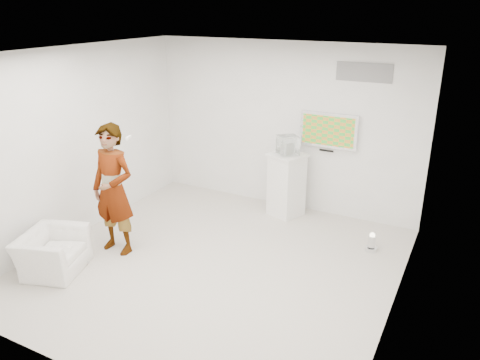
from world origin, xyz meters
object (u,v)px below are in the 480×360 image
Objects in this scene: pedestal at (286,185)px; person at (113,190)px; tv at (329,130)px; armchair at (53,252)px; floor_uplight at (372,242)px.

person is at bearing -126.63° from pedestal.
person is 1.75× the size of pedestal.
tv is 1.20m from pedestal.
pedestal is at bearing 54.27° from person.
armchair is 3.08× the size of floor_uplight.
pedestal is 3.92× the size of floor_uplight.
tv is at bearing 50.10° from person.
tv reaches higher than pedestal.
person is 3.99m from floor_uplight.
person reaches higher than floor_uplight.
armchair is at bearing -127.36° from tv.
pedestal reaches higher than floor_uplight.
tv is 0.88× the size of pedestal.
floor_uplight is at bearing -73.82° from armchair.
armchair is at bearing -113.60° from person.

